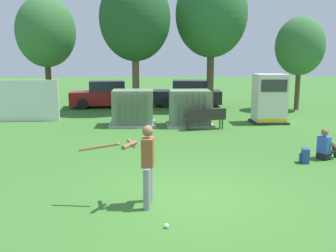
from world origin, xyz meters
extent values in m
plane|color=#3D752D|center=(0.00, 0.00, 0.00)|extent=(96.00, 96.00, 0.00)
cube|color=white|center=(-7.75, 10.50, 1.00)|extent=(4.80, 0.12, 2.00)
cube|color=#9E9B93|center=(-1.74, 9.18, 0.06)|extent=(2.10, 1.70, 0.12)
cube|color=gray|center=(-1.74, 9.18, 0.87)|extent=(1.80, 1.40, 1.50)
cube|color=#63755B|center=(-2.37, 8.42, 0.87)|extent=(0.06, 0.12, 1.27)
cube|color=#63755B|center=(-2.12, 8.42, 0.87)|extent=(0.06, 0.12, 1.27)
cube|color=#63755B|center=(-1.86, 8.42, 0.87)|extent=(0.06, 0.12, 1.27)
cube|color=#63755B|center=(-1.61, 8.42, 0.87)|extent=(0.06, 0.12, 1.27)
cube|color=#63755B|center=(-1.35, 8.42, 0.87)|extent=(0.06, 0.12, 1.27)
cube|color=#63755B|center=(-1.10, 8.42, 0.87)|extent=(0.06, 0.12, 1.27)
cube|color=#9E9B93|center=(0.84, 8.99, 0.06)|extent=(2.10, 1.70, 0.12)
cube|color=gray|center=(0.84, 8.99, 0.87)|extent=(1.80, 1.40, 1.50)
cube|color=#63755B|center=(0.21, 8.23, 0.87)|extent=(0.06, 0.12, 1.27)
cube|color=#63755B|center=(0.46, 8.23, 0.87)|extent=(0.06, 0.12, 1.27)
cube|color=#63755B|center=(0.72, 8.23, 0.87)|extent=(0.06, 0.12, 1.27)
cube|color=#63755B|center=(0.97, 8.23, 0.87)|extent=(0.06, 0.12, 1.27)
cube|color=#63755B|center=(1.23, 8.23, 0.87)|extent=(0.06, 0.12, 1.27)
cube|color=#63755B|center=(1.48, 8.23, 0.87)|extent=(0.06, 0.12, 1.27)
cube|color=#262626|center=(4.67, 9.50, 0.05)|extent=(1.60, 1.40, 0.10)
cube|color=silver|center=(4.67, 9.50, 1.20)|extent=(1.40, 1.20, 2.20)
cube|color=#383838|center=(4.67, 8.88, 1.81)|extent=(1.19, 0.04, 0.55)
cube|color=yellow|center=(4.67, 8.88, 0.20)|extent=(1.33, 0.04, 0.16)
cube|color=#2D2823|center=(1.40, 8.00, 0.45)|extent=(1.84, 0.78, 0.05)
cube|color=#2D2823|center=(1.44, 7.82, 0.70)|extent=(1.77, 0.43, 0.44)
cylinder|color=#2D2823|center=(0.62, 7.97, 0.21)|extent=(0.06, 0.06, 0.42)
cylinder|color=#2D2823|center=(2.12, 8.30, 0.21)|extent=(0.06, 0.06, 0.42)
cylinder|color=#2D2823|center=(0.68, 7.70, 0.21)|extent=(0.06, 0.06, 0.42)
cylinder|color=#2D2823|center=(2.18, 8.03, 0.21)|extent=(0.06, 0.06, 0.42)
cylinder|color=gray|center=(-1.06, -0.67, 0.44)|extent=(0.16, 0.16, 0.88)
cylinder|color=gray|center=(-1.01, -0.19, 0.44)|extent=(0.16, 0.16, 0.88)
cube|color=brown|center=(-1.04, -0.43, 1.18)|extent=(0.28, 0.43, 0.60)
sphere|color=brown|center=(-1.04, -0.43, 1.62)|extent=(0.23, 0.23, 0.23)
cylinder|color=brown|center=(-1.42, -0.47, 1.34)|extent=(0.32, 0.53, 0.09)
cylinder|color=brown|center=(-1.40, -0.29, 1.34)|extent=(0.21, 0.55, 0.09)
cylinder|color=#A5723F|center=(-2.08, -0.31, 1.27)|extent=(0.85, 0.16, 0.21)
sphere|color=#A5723F|center=(-1.66, -0.35, 1.34)|extent=(0.08, 0.08, 0.08)
sphere|color=white|center=(-0.70, -1.57, 0.04)|extent=(0.09, 0.09, 0.09)
cube|color=black|center=(4.37, 3.00, 0.10)|extent=(0.38, 0.42, 0.20)
cube|color=#3359B2|center=(4.37, 3.00, 0.46)|extent=(0.38, 0.42, 0.52)
sphere|color=brown|center=(4.37, 3.00, 0.85)|extent=(0.22, 0.22, 0.22)
cylinder|color=black|center=(4.51, 3.21, 0.22)|extent=(0.45, 0.35, 0.13)
cylinder|color=black|center=(4.70, 3.33, 0.23)|extent=(0.31, 0.26, 0.46)
cylinder|color=black|center=(4.61, 3.04, 0.22)|extent=(0.45, 0.35, 0.13)
cylinder|color=black|center=(4.80, 3.16, 0.23)|extent=(0.31, 0.26, 0.46)
cylinder|color=brown|center=(4.43, 3.31, 0.42)|extent=(0.39, 0.29, 0.32)
cylinder|color=brown|center=(4.68, 2.92, 0.42)|extent=(0.39, 0.29, 0.32)
cube|color=#264C8C|center=(3.66, 2.64, 0.22)|extent=(0.27, 0.36, 0.44)
cube|color=navy|center=(3.53, 2.67, 0.15)|extent=(0.11, 0.23, 0.22)
cylinder|color=#4C3828|center=(-6.89, 14.84, 1.38)|extent=(0.34, 0.34, 2.77)
ellipsoid|color=#387038|center=(-6.89, 14.84, 4.48)|extent=(3.40, 3.40, 4.04)
cylinder|color=brown|center=(-1.72, 13.61, 1.58)|extent=(0.39, 0.39, 3.17)
ellipsoid|color=#235128|center=(-1.72, 13.61, 5.14)|extent=(3.90, 3.90, 4.63)
cylinder|color=brown|center=(2.66, 14.63, 1.69)|extent=(0.42, 0.42, 3.39)
ellipsoid|color=#2D6633|center=(2.66, 14.63, 5.49)|extent=(4.17, 4.17, 4.95)
cylinder|color=brown|center=(7.65, 13.76, 1.13)|extent=(0.28, 0.28, 2.26)
ellipsoid|color=#387038|center=(7.65, 13.76, 3.67)|extent=(2.79, 2.79, 3.31)
cube|color=maroon|center=(-3.69, 15.51, 0.58)|extent=(4.34, 2.07, 0.80)
cube|color=#262B33|center=(-3.54, 15.53, 1.30)|extent=(2.23, 1.74, 0.64)
cylinder|color=black|center=(-4.91, 14.55, 0.32)|extent=(0.66, 0.28, 0.64)
cylinder|color=black|center=(-5.06, 16.24, 0.32)|extent=(0.66, 0.28, 0.64)
cylinder|color=black|center=(-2.32, 14.79, 0.32)|extent=(0.66, 0.28, 0.64)
cylinder|color=black|center=(-2.47, 16.48, 0.32)|extent=(0.66, 0.28, 0.64)
cube|color=black|center=(1.40, 15.71, 0.58)|extent=(4.30, 1.96, 0.80)
cube|color=#262B33|center=(1.54, 15.70, 1.30)|extent=(2.19, 1.69, 0.64)
cylinder|color=black|center=(0.04, 14.95, 0.32)|extent=(0.65, 0.26, 0.64)
cylinder|color=black|center=(0.15, 16.64, 0.32)|extent=(0.65, 0.26, 0.64)
cylinder|color=black|center=(2.64, 14.78, 0.32)|extent=(0.65, 0.26, 0.64)
cylinder|color=black|center=(2.75, 16.48, 0.32)|extent=(0.65, 0.26, 0.64)
camera|label=1|loc=(-1.01, -8.31, 3.19)|focal=41.30mm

